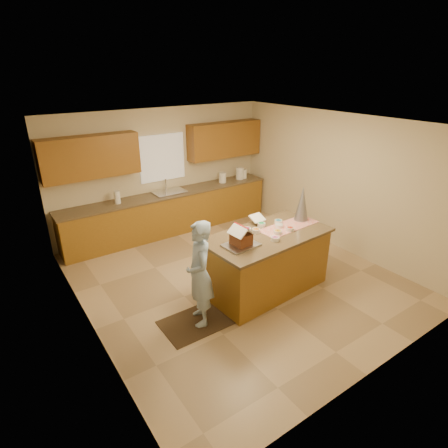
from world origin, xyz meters
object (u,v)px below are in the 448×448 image
Objects in this scene: tinsel_tree at (302,204)px; boy at (200,274)px; gingerbread_house at (241,237)px; island_base at (266,263)px.

tinsel_tree is 0.38× the size of boy.
island_base is at bearing 8.98° from gingerbread_house.
tinsel_tree reaches higher than gingerbread_house.
island_base is 1.26× the size of boy.
island_base is 1.20m from tinsel_tree.
boy is 0.83m from gingerbread_house.
boy is at bearing -178.41° from island_base.
island_base is 3.27× the size of tinsel_tree.
island_base is at bearing 114.64° from boy.
gingerbread_house reaches higher than island_base.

